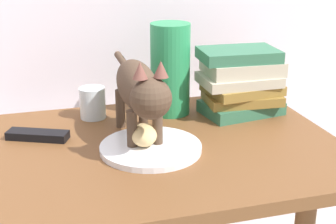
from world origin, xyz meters
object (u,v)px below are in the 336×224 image
(candle_jar, at_px, (93,104))
(tv_remote, at_px, (38,135))
(side_table, at_px, (168,171))
(cat, at_px, (139,89))
(green_vase, at_px, (170,69))
(plate, at_px, (151,148))
(book_stack, at_px, (241,81))
(bread_roll, at_px, (144,135))

(candle_jar, xyz_separation_m, tv_remote, (-0.15, -0.11, -0.03))
(side_table, xyz_separation_m, cat, (-0.06, 0.03, 0.21))
(tv_remote, bearing_deg, green_vase, 38.53)
(plate, xyz_separation_m, green_vase, (0.12, 0.24, 0.12))
(plate, relative_size, green_vase, 0.94)
(tv_remote, bearing_deg, plate, -5.58)
(cat, xyz_separation_m, green_vase, (0.13, 0.17, -0.01))
(green_vase, bearing_deg, tv_remote, -165.76)
(book_stack, bearing_deg, side_table, -148.90)
(side_table, distance_m, tv_remote, 0.33)
(side_table, relative_size, candle_jar, 9.65)
(plate, bearing_deg, book_stack, 30.99)
(book_stack, xyz_separation_m, green_vase, (-0.19, 0.05, 0.03))
(bread_roll, height_order, green_vase, green_vase)
(plate, height_order, cat, cat)
(cat, distance_m, book_stack, 0.34)
(side_table, height_order, green_vase, green_vase)
(book_stack, bearing_deg, bread_roll, -150.95)
(plate, relative_size, candle_jar, 2.78)
(candle_jar, bearing_deg, bread_roll, -71.48)
(bread_roll, height_order, candle_jar, candle_jar)
(cat, bearing_deg, tv_remote, 161.23)
(bread_roll, height_order, book_stack, book_stack)
(plate, distance_m, book_stack, 0.36)
(green_vase, xyz_separation_m, candle_jar, (-0.21, 0.02, -0.09))
(green_vase, bearing_deg, cat, -125.99)
(book_stack, bearing_deg, tv_remote, -175.98)
(plate, relative_size, tv_remote, 1.58)
(side_table, xyz_separation_m, green_vase, (0.07, 0.21, 0.20))
(side_table, xyz_separation_m, plate, (-0.05, -0.03, 0.08))
(bread_roll, bearing_deg, plate, -21.50)
(side_table, height_order, tv_remote, tv_remote)
(bread_roll, relative_size, candle_jar, 0.94)
(cat, relative_size, book_stack, 2.07)
(green_vase, distance_m, tv_remote, 0.39)
(tv_remote, bearing_deg, book_stack, 28.31)
(side_table, distance_m, book_stack, 0.34)
(bread_roll, height_order, tv_remote, bread_roll)
(cat, distance_m, candle_jar, 0.23)
(green_vase, relative_size, tv_remote, 1.67)
(cat, xyz_separation_m, candle_jar, (-0.09, 0.19, -0.09))
(bread_roll, relative_size, green_vase, 0.32)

